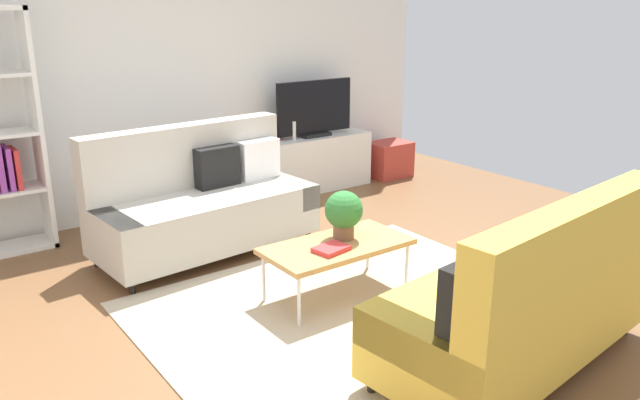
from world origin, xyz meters
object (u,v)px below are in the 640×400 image
object	(u,v)px
couch_green	(523,301)
vase_1	(279,132)
bottle_0	(294,130)
couch_beige	(203,202)
coffee_table	(337,247)
table_book_0	(331,249)
storage_trunk	(389,159)
vase_0	(268,134)
potted_plant	(344,212)
tv_console	(314,163)
tv	(314,109)

from	to	relation	value
couch_green	vase_1	xyz separation A→B (m)	(0.79, 3.89, 0.29)
vase_1	bottle_0	distance (m)	0.17
couch_beige	coffee_table	bearing A→B (deg)	100.83
coffee_table	table_book_0	size ratio (longest dim) A/B	4.58
bottle_0	coffee_table	bearing A→B (deg)	-117.15
couch_green	storage_trunk	size ratio (longest dim) A/B	3.81
table_book_0	vase_0	bearing A→B (deg)	67.49
couch_beige	vase_1	bearing A→B (deg)	-148.89
potted_plant	vase_1	size ratio (longest dim) A/B	1.97
table_book_0	vase_0	world-z (taller)	vase_0
couch_green	coffee_table	xyz separation A→B (m)	(-0.29, 1.42, -0.05)
couch_green	tv_console	bearing A→B (deg)	66.09
coffee_table	tv	xyz separation A→B (m)	(1.52, 2.40, 0.56)
tv	bottle_0	bearing A→B (deg)	-176.15
coffee_table	vase_0	bearing A→B (deg)	69.20
potted_plant	table_book_0	world-z (taller)	potted_plant
couch_green	bottle_0	distance (m)	3.93
vase_0	couch_green	bearing A→B (deg)	-99.40
vase_1	couch_beige	bearing A→B (deg)	-144.46
potted_plant	couch_beige	bearing A→B (deg)	109.91
couch_beige	bottle_0	bearing A→B (deg)	-153.66
table_book_0	bottle_0	xyz separation A→B (m)	(1.34, 2.47, 0.31)
couch_green	bottle_0	bearing A→B (deg)	70.06
couch_green	potted_plant	size ratio (longest dim) A/B	5.35
bottle_0	tv	bearing A→B (deg)	3.85
tv_console	vase_0	xyz separation A→B (m)	(-0.58, 0.05, 0.41)
couch_green	tv	distance (m)	4.05
potted_plant	vase_0	world-z (taller)	vase_0
tv	table_book_0	distance (m)	3.03
coffee_table	tv_console	distance (m)	2.86
table_book_0	bottle_0	world-z (taller)	bottle_0
storage_trunk	table_book_0	bearing A→B (deg)	-138.65
coffee_table	storage_trunk	size ratio (longest dim) A/B	2.12
vase_0	bottle_0	xyz separation A→B (m)	(0.28, -0.09, 0.02)
couch_green	vase_0	xyz separation A→B (m)	(0.64, 3.89, 0.28)
couch_beige	tv	distance (m)	2.20
storage_trunk	vase_0	size ratio (longest dim) A/B	3.02
storage_trunk	coffee_table	bearing A→B (deg)	-138.45
couch_beige	couch_green	xyz separation A→B (m)	(0.68, -2.84, -0.01)
vase_0	couch_beige	bearing A→B (deg)	-141.69
storage_trunk	couch_green	bearing A→B (deg)	-121.85
couch_beige	potted_plant	bearing A→B (deg)	105.48
tv	vase_0	bearing A→B (deg)	173.12
storage_trunk	table_book_0	xyz separation A→B (m)	(-2.74, -2.41, 0.22)
tv	table_book_0	size ratio (longest dim) A/B	4.17
vase_1	potted_plant	bearing A→B (deg)	-111.96
tv_console	coffee_table	bearing A→B (deg)	-122.10
table_book_0	vase_1	distance (m)	2.85
tv_console	bottle_0	xyz separation A→B (m)	(-0.30, -0.04, 0.42)
coffee_table	vase_0	world-z (taller)	vase_0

